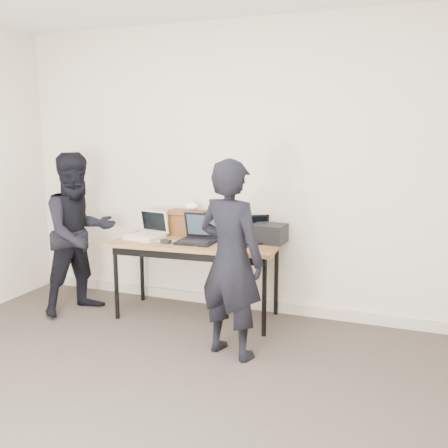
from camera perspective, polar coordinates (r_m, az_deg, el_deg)
The scene contains 13 objects.
room at distance 2.69m, azimuth -14.13°, elevation 2.58°, with size 4.60×4.60×2.80m.
desk at distance 4.55m, azimuth -3.17°, elevation -2.73°, with size 1.54×0.75×0.72m.
laptop_beige at distance 4.71m, azimuth -8.81°, elevation -1.01°, with size 0.36×0.35×0.25m.
laptop_center at distance 4.50m, azimuth -2.98°, elevation -1.35°, with size 0.34×0.33×0.26m.
laptop_right at distance 4.54m, azimuth 3.45°, elevation -1.32°, with size 0.42×0.42×0.23m.
leather_satchel at distance 4.78m, azimuth -4.08°, elevation 0.22°, with size 0.37×0.19×0.25m.
tissue at distance 4.75m, azimuth -3.76°, elevation 2.06°, with size 0.13×0.10×0.08m, color white.
equipment_box at distance 4.49m, azimuth 5.18°, elevation -1.07°, with size 0.29×0.24×0.17m, color black.
power_brick at distance 4.48m, azimuth -6.64°, elevation -2.01°, with size 0.09×0.05×0.03m, color black.
cables at distance 4.53m, azimuth -4.47°, elevation -1.97°, with size 0.98×0.36×0.01m.
person_typist at distance 3.75m, azimuth 0.77°, elevation -4.08°, with size 0.55×0.36×1.52m, color black.
person_observer at distance 4.87m, azimuth -16.20°, elevation -1.06°, with size 0.74×0.57×1.52m, color black.
baseboard at distance 4.96m, azimuth 1.48°, elevation -8.91°, with size 4.50×0.03×0.10m, color #BCAE9C.
Camera 1 is at (1.52, -2.19, 1.71)m, focal length 40.00 mm.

